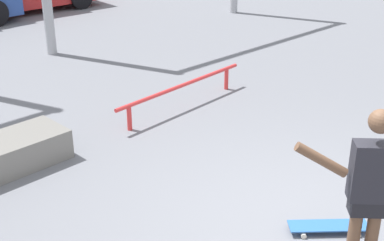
% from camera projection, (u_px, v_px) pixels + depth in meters
% --- Properties ---
extents(ground_plane, '(36.00, 36.00, 0.00)m').
position_uv_depth(ground_plane, '(306.00, 230.00, 5.49)').
color(ground_plane, slate).
extents(skateboarder, '(1.00, 1.05, 1.59)m').
position_uv_depth(skateboarder, '(371.00, 185.00, 4.59)').
color(skateboarder, brown).
rests_on(skateboarder, ground_plane).
extents(skateboard, '(0.75, 0.70, 0.08)m').
position_uv_depth(skateboard, '(328.00, 226.00, 5.44)').
color(skateboard, '#2D66B2').
rests_on(skateboard, ground_plane).
extents(grind_rail, '(2.71, 0.28, 0.40)m').
position_uv_depth(grind_rail, '(182.00, 89.00, 8.33)').
color(grind_rail, red).
rests_on(grind_rail, ground_plane).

